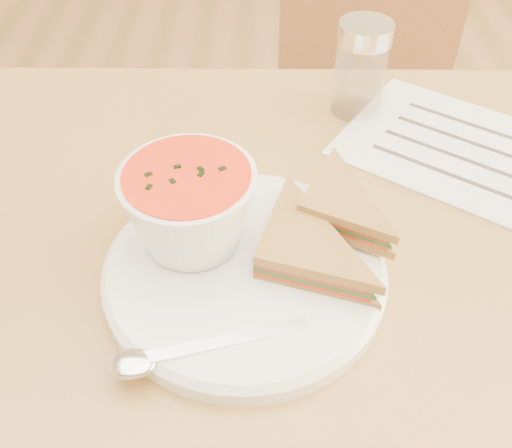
# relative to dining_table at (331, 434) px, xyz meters

# --- Properties ---
(dining_table) EXTENTS (1.00, 0.70, 0.75)m
(dining_table) POSITION_rel_dining_table_xyz_m (0.00, 0.00, 0.00)
(dining_table) COLOR brown
(dining_table) RESTS_ON floor
(chair_far) EXTENTS (0.39, 0.39, 0.84)m
(chair_far) POSITION_rel_dining_table_xyz_m (0.13, 0.57, 0.04)
(chair_far) COLOR brown
(chair_far) RESTS_ON floor
(plate) EXTENTS (0.33, 0.33, 0.02)m
(plate) POSITION_rel_dining_table_xyz_m (-0.12, -0.02, 0.38)
(plate) COLOR white
(plate) RESTS_ON dining_table
(soup_bowl) EXTENTS (0.13, 0.13, 0.08)m
(soup_bowl) POSITION_rel_dining_table_xyz_m (-0.17, 0.00, 0.43)
(soup_bowl) COLOR white
(soup_bowl) RESTS_ON plate
(sandwich_half_a) EXTENTS (0.14, 0.14, 0.03)m
(sandwich_half_a) POSITION_rel_dining_table_xyz_m (-0.11, -0.04, 0.41)
(sandwich_half_a) COLOR #B0863E
(sandwich_half_a) RESTS_ON plate
(sandwich_half_b) EXTENTS (0.13, 0.13, 0.03)m
(sandwich_half_b) POSITION_rel_dining_table_xyz_m (-0.07, 0.01, 0.42)
(sandwich_half_b) COLOR #B0863E
(sandwich_half_b) RESTS_ON plate
(spoon) EXTENTS (0.19, 0.09, 0.01)m
(spoon) POSITION_rel_dining_table_xyz_m (-0.15, -0.11, 0.40)
(spoon) COLOR silver
(spoon) RESTS_ON plate
(paper_menu) EXTENTS (0.33, 0.31, 0.00)m
(paper_menu) POSITION_rel_dining_table_xyz_m (0.13, 0.17, 0.38)
(paper_menu) COLOR white
(paper_menu) RESTS_ON dining_table
(condiment_shaker) EXTENTS (0.08, 0.08, 0.11)m
(condiment_shaker) POSITION_rel_dining_table_xyz_m (0.02, 0.25, 0.43)
(condiment_shaker) COLOR silver
(condiment_shaker) RESTS_ON dining_table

